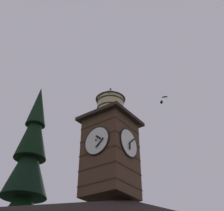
{
  "coord_description": "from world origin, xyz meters",
  "views": [
    {
      "loc": [
        17.25,
        9.05,
        1.35
      ],
      "look_at": [
        1.73,
        -2.12,
        14.2
      ],
      "focal_mm": 47.71,
      "sensor_mm": 36.0,
      "label": 1
    }
  ],
  "objects_px": {
    "flying_bird_high": "(165,97)",
    "flying_bird_low": "(161,102)",
    "clock_tower": "(110,145)",
    "pine_tree_behind": "(22,204)"
  },
  "relations": [
    {
      "from": "clock_tower",
      "to": "pine_tree_behind",
      "type": "distance_m",
      "value": 8.29
    },
    {
      "from": "flying_bird_low",
      "to": "clock_tower",
      "type": "bearing_deg",
      "value": -14.52
    },
    {
      "from": "flying_bird_high",
      "to": "flying_bird_low",
      "type": "relative_size",
      "value": 0.97
    },
    {
      "from": "pine_tree_behind",
      "to": "flying_bird_high",
      "type": "relative_size",
      "value": 37.01
    },
    {
      "from": "flying_bird_low",
      "to": "flying_bird_high",
      "type": "bearing_deg",
      "value": 48.06
    },
    {
      "from": "flying_bird_high",
      "to": "clock_tower",
      "type": "bearing_deg",
      "value": -22.1
    },
    {
      "from": "clock_tower",
      "to": "pine_tree_behind",
      "type": "relative_size",
      "value": 0.48
    },
    {
      "from": "clock_tower",
      "to": "flying_bird_low",
      "type": "height_order",
      "value": "flying_bird_low"
    },
    {
      "from": "flying_bird_high",
      "to": "flying_bird_low",
      "type": "distance_m",
      "value": 0.87
    },
    {
      "from": "flying_bird_high",
      "to": "pine_tree_behind",
      "type": "bearing_deg",
      "value": -57.46
    }
  ]
}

